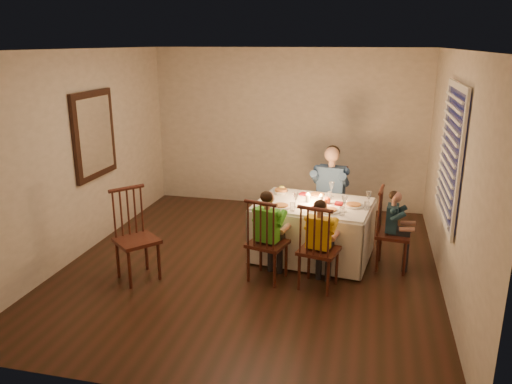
% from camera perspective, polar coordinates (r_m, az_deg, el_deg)
% --- Properties ---
extents(ground, '(5.00, 5.00, 0.00)m').
position_cam_1_polar(ground, '(6.33, -0.49, -8.27)').
color(ground, black).
rests_on(ground, ground).
extents(wall_left, '(0.02, 5.00, 2.60)m').
position_cam_1_polar(wall_left, '(6.78, -19.37, 4.09)').
color(wall_left, beige).
rests_on(wall_left, ground).
extents(wall_right, '(0.02, 5.00, 2.60)m').
position_cam_1_polar(wall_right, '(5.80, 21.62, 1.83)').
color(wall_right, beige).
rests_on(wall_right, ground).
extents(wall_back, '(4.50, 0.02, 2.60)m').
position_cam_1_polar(wall_back, '(8.30, 3.62, 7.19)').
color(wall_back, beige).
rests_on(wall_back, ground).
extents(ceiling, '(5.00, 5.00, 0.00)m').
position_cam_1_polar(ceiling, '(5.73, -0.55, 15.99)').
color(ceiling, white).
rests_on(ceiling, wall_back).
extents(dining_table, '(1.55, 1.20, 0.71)m').
position_cam_1_polar(dining_table, '(6.37, 6.56, -3.07)').
color(dining_table, white).
rests_on(dining_table, ground).
extents(chair_adult, '(0.47, 0.45, 1.01)m').
position_cam_1_polar(chair_adult, '(7.27, 8.25, -5.03)').
color(chair_adult, black).
rests_on(chair_adult, ground).
extents(chair_near_left, '(0.50, 0.49, 1.01)m').
position_cam_1_polar(chair_near_left, '(5.97, 1.30, -9.87)').
color(chair_near_left, black).
rests_on(chair_near_left, ground).
extents(chair_near_right, '(0.49, 0.48, 1.01)m').
position_cam_1_polar(chair_near_right, '(5.84, 7.03, -10.69)').
color(chair_near_right, black).
rests_on(chair_near_right, ground).
extents(chair_end, '(0.44, 0.45, 1.01)m').
position_cam_1_polar(chair_end, '(6.46, 15.12, -8.36)').
color(chair_end, black).
rests_on(chair_end, ground).
extents(chair_extra, '(0.61, 0.62, 1.09)m').
position_cam_1_polar(chair_extra, '(6.14, -13.16, -9.58)').
color(chair_extra, black).
rests_on(chair_extra, ground).
extents(adult, '(0.56, 0.52, 1.32)m').
position_cam_1_polar(adult, '(7.27, 8.25, -5.03)').
color(adult, '#324B7E').
rests_on(adult, ground).
extents(child_green, '(0.44, 0.41, 1.09)m').
position_cam_1_polar(child_green, '(5.97, 1.30, -9.87)').
color(child_green, green).
rests_on(child_green, ground).
extents(child_yellow, '(0.40, 0.38, 1.05)m').
position_cam_1_polar(child_yellow, '(5.84, 7.03, -10.69)').
color(child_yellow, gold).
rests_on(child_yellow, ground).
extents(child_teal, '(0.31, 0.34, 0.99)m').
position_cam_1_polar(child_teal, '(6.46, 15.12, -8.36)').
color(child_teal, '#19323F').
rests_on(child_teal, ground).
extents(setting_adult, '(0.29, 0.29, 0.02)m').
position_cam_1_polar(setting_adult, '(6.56, 7.03, -0.42)').
color(setting_adult, silver).
rests_on(setting_adult, dining_table).
extents(setting_green, '(0.29, 0.29, 0.02)m').
position_cam_1_polar(setting_green, '(6.10, 2.85, -1.66)').
color(setting_green, silver).
rests_on(setting_green, dining_table).
extents(setting_yellow, '(0.29, 0.29, 0.02)m').
position_cam_1_polar(setting_yellow, '(6.00, 8.35, -2.13)').
color(setting_yellow, silver).
rests_on(setting_yellow, dining_table).
extents(setting_teal, '(0.29, 0.29, 0.02)m').
position_cam_1_polar(setting_teal, '(6.24, 11.09, -1.54)').
color(setting_teal, silver).
rests_on(setting_teal, dining_table).
extents(candle_left, '(0.06, 0.06, 0.10)m').
position_cam_1_polar(candle_left, '(6.30, 5.95, -0.73)').
color(candle_left, white).
rests_on(candle_left, dining_table).
extents(candle_right, '(0.06, 0.06, 0.10)m').
position_cam_1_polar(candle_right, '(6.26, 7.42, -0.89)').
color(candle_right, white).
rests_on(candle_right, dining_table).
extents(squash, '(0.09, 0.09, 0.09)m').
position_cam_1_polar(squash, '(6.69, 2.94, 0.34)').
color(squash, '#FFEE43').
rests_on(squash, dining_table).
extents(orange_fruit, '(0.08, 0.08, 0.08)m').
position_cam_1_polar(orange_fruit, '(6.30, 8.16, -0.92)').
color(orange_fruit, '#E94A13').
rests_on(orange_fruit, dining_table).
extents(serving_bowl, '(0.22, 0.22, 0.05)m').
position_cam_1_polar(serving_bowl, '(6.62, 2.87, -0.01)').
color(serving_bowl, silver).
rests_on(serving_bowl, dining_table).
extents(wall_mirror, '(0.06, 0.95, 1.15)m').
position_cam_1_polar(wall_mirror, '(6.97, -18.00, 6.23)').
color(wall_mirror, black).
rests_on(wall_mirror, wall_left).
extents(window_blinds, '(0.07, 1.34, 1.54)m').
position_cam_1_polar(window_blinds, '(5.85, 21.27, 4.00)').
color(window_blinds, '#0D1137').
rests_on(window_blinds, wall_right).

